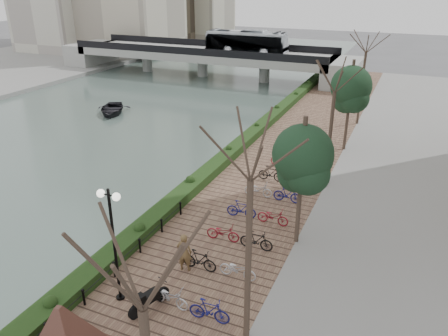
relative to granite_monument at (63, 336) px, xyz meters
The scene contains 13 objects.
ground 3.70m from the granite_monument, 151.31° to the left, with size 220.00×220.00×0.00m, color #59595B.
river_water 32.06m from the granite_monument, 123.91° to the left, with size 30.00×130.00×0.02m, color #485B53.
promenade 19.16m from the granite_monument, 86.58° to the left, with size 8.00×75.00×0.50m, color brown.
hedge 21.70m from the granite_monument, 95.99° to the left, with size 1.10×56.00×0.60m, color black.
chain_fence 3.96m from the granite_monument, 112.28° to the left, with size 0.10×14.10×0.70m.
granite_monument is the anchor object (origin of this frame).
lamppost 4.23m from the granite_monument, 96.26° to the left, with size 1.02×0.32×5.02m.
motorcycle 3.65m from the granite_monument, 72.56° to the left, with size 0.53×1.69×1.06m, color black, non-canonical shape.
pedestrian 6.36m from the granite_monument, 79.67° to the left, with size 0.68×0.45×1.86m, color brown.
bicycle_parking 12.03m from the granite_monument, 77.35° to the left, with size 2.40×17.32×1.00m.
street_trees 15.27m from the granite_monument, 70.17° to the left, with size 3.20×37.12×6.80m.
bridge 49.44m from the granite_monument, 109.55° to the left, with size 36.00×10.77×6.50m.
boat 32.09m from the granite_monument, 124.41° to the left, with size 3.33×4.67×0.97m, color black.
Camera 1 is at (12.15, -9.50, 12.64)m, focal length 35.00 mm.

